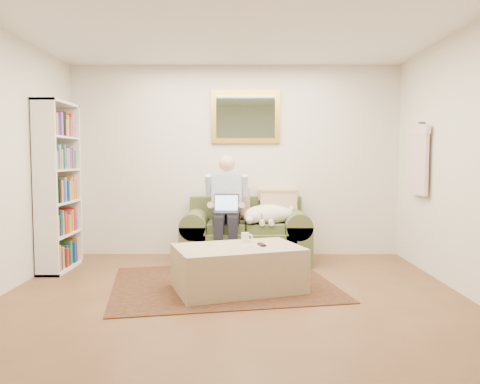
{
  "coord_description": "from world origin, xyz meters",
  "views": [
    {
      "loc": [
        0.1,
        -3.95,
        1.33
      ],
      "look_at": [
        0.07,
        1.36,
        0.95
      ],
      "focal_mm": 35.0,
      "sensor_mm": 36.0,
      "label": 1
    }
  ],
  "objects_px": {
    "coffee_mug": "(245,237)",
    "sofa": "(246,240)",
    "seated_man": "(226,210)",
    "bookshelf": "(58,186)",
    "ottoman": "(238,268)",
    "laptop": "(226,208)",
    "sleeping_dog": "(269,214)"
  },
  "relations": [
    {
      "from": "seated_man",
      "to": "bookshelf",
      "type": "distance_m",
      "value": 2.04
    },
    {
      "from": "laptop",
      "to": "sleeping_dog",
      "type": "xyz_separation_m",
      "value": [
        0.54,
        0.13,
        -0.1
      ]
    },
    {
      "from": "seated_man",
      "to": "ottoman",
      "type": "bearing_deg",
      "value": -82.6
    },
    {
      "from": "sofa",
      "to": "coffee_mug",
      "type": "relative_size",
      "value": 16.29
    },
    {
      "from": "sofa",
      "to": "laptop",
      "type": "height_order",
      "value": "laptop"
    },
    {
      "from": "ottoman",
      "to": "coffee_mug",
      "type": "height_order",
      "value": "coffee_mug"
    },
    {
      "from": "laptop",
      "to": "sleeping_dog",
      "type": "distance_m",
      "value": 0.56
    },
    {
      "from": "sofa",
      "to": "bookshelf",
      "type": "relative_size",
      "value": 0.81
    },
    {
      "from": "ottoman",
      "to": "bookshelf",
      "type": "xyz_separation_m",
      "value": [
        -2.15,
        0.89,
        0.78
      ]
    },
    {
      "from": "sofa",
      "to": "seated_man",
      "type": "bearing_deg",
      "value": -148.55
    },
    {
      "from": "seated_man",
      "to": "coffee_mug",
      "type": "distance_m",
      "value": 0.99
    },
    {
      "from": "seated_man",
      "to": "ottoman",
      "type": "distance_m",
      "value": 1.29
    },
    {
      "from": "ottoman",
      "to": "bookshelf",
      "type": "bearing_deg",
      "value": 157.46
    },
    {
      "from": "seated_man",
      "to": "sleeping_dog",
      "type": "xyz_separation_m",
      "value": [
        0.54,
        0.07,
        -0.06
      ]
    },
    {
      "from": "coffee_mug",
      "to": "bookshelf",
      "type": "distance_m",
      "value": 2.37
    },
    {
      "from": "sleeping_dog",
      "to": "ottoman",
      "type": "height_order",
      "value": "sleeping_dog"
    },
    {
      "from": "ottoman",
      "to": "coffee_mug",
      "type": "xyz_separation_m",
      "value": [
        0.07,
        0.25,
        0.27
      ]
    },
    {
      "from": "ottoman",
      "to": "coffee_mug",
      "type": "relative_size",
      "value": 12.28
    },
    {
      "from": "sofa",
      "to": "coffee_mug",
      "type": "bearing_deg",
      "value": -90.77
    },
    {
      "from": "sleeping_dog",
      "to": "bookshelf",
      "type": "height_order",
      "value": "bookshelf"
    },
    {
      "from": "laptop",
      "to": "coffee_mug",
      "type": "bearing_deg",
      "value": -75.42
    },
    {
      "from": "ottoman",
      "to": "bookshelf",
      "type": "distance_m",
      "value": 2.46
    },
    {
      "from": "bookshelf",
      "to": "laptop",
      "type": "bearing_deg",
      "value": 6.87
    },
    {
      "from": "sofa",
      "to": "laptop",
      "type": "bearing_deg",
      "value": -138.98
    },
    {
      "from": "laptop",
      "to": "sleeping_dog",
      "type": "relative_size",
      "value": 0.47
    },
    {
      "from": "coffee_mug",
      "to": "sofa",
      "type": "bearing_deg",
      "value": 89.23
    },
    {
      "from": "sleeping_dog",
      "to": "bookshelf",
      "type": "distance_m",
      "value": 2.59
    },
    {
      "from": "sleeping_dog",
      "to": "ottoman",
      "type": "bearing_deg",
      "value": -106.77
    },
    {
      "from": "sofa",
      "to": "ottoman",
      "type": "relative_size",
      "value": 1.33
    },
    {
      "from": "coffee_mug",
      "to": "bookshelf",
      "type": "height_order",
      "value": "bookshelf"
    },
    {
      "from": "laptop",
      "to": "sleeping_dog",
      "type": "bearing_deg",
      "value": 13.64
    },
    {
      "from": "ottoman",
      "to": "laptop",
      "type": "bearing_deg",
      "value": 97.81
    }
  ]
}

